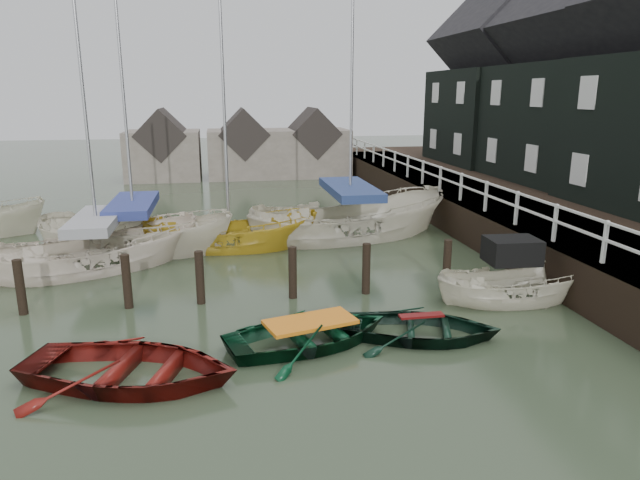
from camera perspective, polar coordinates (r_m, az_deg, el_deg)
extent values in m
plane|color=#2A3622|center=(12.43, -6.50, -10.81)|extent=(120.00, 120.00, 0.00)
cube|color=black|center=(23.82, 15.22, 4.59)|extent=(3.00, 32.00, 0.20)
cube|color=silver|center=(23.08, 11.99, 7.11)|extent=(0.06, 32.00, 0.06)
cube|color=silver|center=(23.13, 11.93, 6.13)|extent=(0.06, 32.00, 0.06)
cube|color=black|center=(26.86, 25.71, 1.68)|extent=(14.00, 38.00, 1.50)
cube|color=black|center=(28.00, 24.24, 10.61)|extent=(6.00, 7.00, 5.00)
cube|color=black|center=(28.13, 25.18, 19.24)|extent=(6.11, 7.14, 6.11)
cube|color=black|center=(34.03, 17.60, 11.66)|extent=(6.40, 7.00, 5.00)
cube|color=black|center=(34.14, 18.17, 18.79)|extent=(6.52, 7.14, 6.52)
cylinder|color=black|center=(15.80, -27.71, -4.89)|extent=(0.22, 0.22, 1.80)
cylinder|color=black|center=(15.21, -18.69, -4.67)|extent=(0.22, 0.22, 1.80)
cylinder|color=black|center=(15.03, -11.88, -4.42)|extent=(0.22, 0.22, 1.80)
cylinder|color=black|center=(15.12, -2.74, -4.00)|extent=(0.22, 0.22, 1.80)
cylinder|color=black|center=(15.48, 4.63, -3.58)|extent=(0.22, 0.22, 1.80)
cylinder|color=black|center=(16.20, 12.54, -3.07)|extent=(0.22, 0.22, 1.80)
cube|color=#665B51|center=(37.58, -15.35, 8.20)|extent=(4.50, 4.00, 3.00)
cube|color=#282321|center=(37.47, -15.49, 10.17)|extent=(3.18, 4.08, 3.18)
cube|color=#665B51|center=(37.46, -7.64, 8.56)|extent=(4.50, 4.00, 3.00)
cube|color=#282321|center=(37.35, -7.71, 10.54)|extent=(3.18, 4.08, 3.18)
cube|color=#665B51|center=(37.91, -0.75, 8.76)|extent=(4.50, 4.00, 3.00)
cube|color=#282321|center=(37.81, -0.76, 10.72)|extent=(3.18, 4.08, 3.18)
imported|color=#5F120D|center=(11.66, -18.32, -13.30)|extent=(4.86, 4.10, 0.86)
imported|color=black|center=(12.59, -0.97, -10.35)|extent=(4.27, 3.52, 0.77)
imported|color=black|center=(13.10, 10.01, -9.56)|extent=(4.08, 3.44, 0.72)
imported|color=beige|center=(15.81, 18.60, -5.85)|extent=(4.18, 1.78, 1.58)
cube|color=black|center=(15.58, 18.65, -1.01)|extent=(1.36, 1.07, 0.65)
imported|color=beige|center=(19.11, -21.09, -2.58)|extent=(6.92, 4.96, 2.51)
cylinder|color=#B2B2B7|center=(18.37, -22.71, 14.35)|extent=(0.10, 0.10, 8.42)
cube|color=gray|center=(18.75, -21.50, 1.81)|extent=(3.79, 2.69, 0.30)
imported|color=beige|center=(20.74, -17.89, -1.00)|extent=(7.47, 4.67, 2.70)
cylinder|color=#B2B2B7|center=(20.06, -19.21, 15.26)|extent=(0.10, 0.10, 8.69)
cube|color=navy|center=(20.39, -18.23, 3.35)|extent=(4.09, 2.52, 0.30)
imported|color=gold|center=(20.42, -9.01, -0.71)|extent=(6.41, 2.95, 2.40)
cylinder|color=#B2B2B7|center=(19.72, -9.60, 13.57)|extent=(0.10, 0.10, 7.44)
imported|color=beige|center=(21.69, 2.98, 0.35)|extent=(8.43, 4.53, 3.09)
cylinder|color=#B2B2B7|center=(21.06, 3.22, 17.46)|extent=(0.10, 0.10, 9.39)
cube|color=navy|center=(21.32, 3.04, 5.10)|extent=(4.62, 2.44, 0.30)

